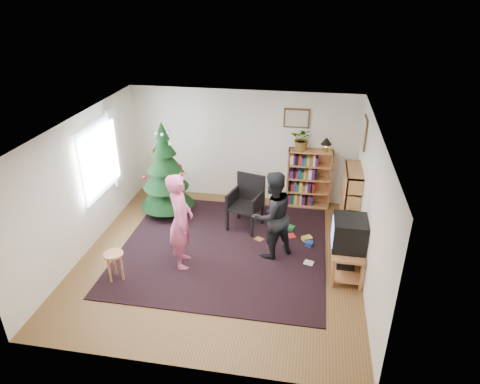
% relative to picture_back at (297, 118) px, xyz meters
% --- Properties ---
extents(floor, '(5.00, 5.00, 0.00)m').
position_rel_picture_back_xyz_m(floor, '(-1.15, -2.48, -1.95)').
color(floor, brown).
rests_on(floor, ground).
extents(ceiling, '(5.00, 5.00, 0.00)m').
position_rel_picture_back_xyz_m(ceiling, '(-1.15, -2.48, 0.55)').
color(ceiling, white).
rests_on(ceiling, wall_back).
extents(wall_back, '(5.00, 0.02, 2.50)m').
position_rel_picture_back_xyz_m(wall_back, '(-1.15, 0.02, -0.70)').
color(wall_back, silver).
rests_on(wall_back, floor).
extents(wall_front, '(5.00, 0.02, 2.50)m').
position_rel_picture_back_xyz_m(wall_front, '(-1.15, -4.97, -0.70)').
color(wall_front, silver).
rests_on(wall_front, floor).
extents(wall_left, '(0.02, 5.00, 2.50)m').
position_rel_picture_back_xyz_m(wall_left, '(-3.65, -2.48, -0.70)').
color(wall_left, silver).
rests_on(wall_left, floor).
extents(wall_right, '(0.02, 5.00, 2.50)m').
position_rel_picture_back_xyz_m(wall_right, '(1.35, -2.48, -0.70)').
color(wall_right, silver).
rests_on(wall_right, floor).
extents(rug, '(3.80, 3.60, 0.02)m').
position_rel_picture_back_xyz_m(rug, '(-1.15, -2.17, -1.94)').
color(rug, black).
rests_on(rug, floor).
extents(window_pane, '(0.04, 1.20, 1.40)m').
position_rel_picture_back_xyz_m(window_pane, '(-3.62, -1.88, -0.45)').
color(window_pane, silver).
rests_on(window_pane, wall_left).
extents(curtain, '(0.06, 0.35, 1.60)m').
position_rel_picture_back_xyz_m(curtain, '(-3.58, -1.18, -0.45)').
color(curtain, white).
rests_on(curtain, wall_left).
extents(picture_back, '(0.55, 0.03, 0.42)m').
position_rel_picture_back_xyz_m(picture_back, '(0.00, 0.00, 0.00)').
color(picture_back, '#4C3319').
rests_on(picture_back, wall_back).
extents(picture_right, '(0.03, 0.50, 0.60)m').
position_rel_picture_back_xyz_m(picture_right, '(1.33, -0.73, 0.00)').
color(picture_right, '#4C3319').
rests_on(picture_right, wall_right).
extents(christmas_tree, '(1.13, 1.13, 2.06)m').
position_rel_picture_back_xyz_m(christmas_tree, '(-2.61, -1.05, -1.09)').
color(christmas_tree, '#3F2816').
rests_on(christmas_tree, rug).
extents(bookshelf_back, '(0.95, 0.30, 1.30)m').
position_rel_picture_back_xyz_m(bookshelf_back, '(0.35, -0.14, -1.29)').
color(bookshelf_back, '#AF773E').
rests_on(bookshelf_back, floor).
extents(bookshelf_right, '(0.30, 0.95, 1.30)m').
position_rel_picture_back_xyz_m(bookshelf_right, '(1.19, -1.00, -1.29)').
color(bookshelf_right, '#AF773E').
rests_on(bookshelf_right, floor).
extents(tv_stand, '(0.52, 0.93, 0.55)m').
position_rel_picture_back_xyz_m(tv_stand, '(1.07, -2.55, -1.62)').
color(tv_stand, '#AF773E').
rests_on(tv_stand, floor).
extents(crt_tv, '(0.55, 0.60, 0.52)m').
position_rel_picture_back_xyz_m(crt_tv, '(1.07, -2.55, -1.14)').
color(crt_tv, black).
rests_on(crt_tv, tv_stand).
extents(armchair, '(0.74, 0.75, 1.10)m').
position_rel_picture_back_xyz_m(armchair, '(-0.87, -1.24, -1.35)').
color(armchair, black).
rests_on(armchair, rug).
extents(stool, '(0.32, 0.32, 0.54)m').
position_rel_picture_back_xyz_m(stool, '(-2.74, -3.40, -1.53)').
color(stool, '#AF773E').
rests_on(stool, floor).
extents(person_standing, '(0.56, 0.72, 1.75)m').
position_rel_picture_back_xyz_m(person_standing, '(-1.76, -2.77, -1.07)').
color(person_standing, '#C04C75').
rests_on(person_standing, rug).
extents(person_by_chair, '(1.02, 0.99, 1.66)m').
position_rel_picture_back_xyz_m(person_by_chair, '(-0.25, -2.22, -1.12)').
color(person_by_chair, black).
rests_on(person_by_chair, rug).
extents(potted_plant, '(0.52, 0.47, 0.50)m').
position_rel_picture_back_xyz_m(potted_plant, '(0.15, -0.14, -0.40)').
color(potted_plant, gray).
rests_on(potted_plant, bookshelf_back).
extents(table_lamp, '(0.24, 0.24, 0.32)m').
position_rel_picture_back_xyz_m(table_lamp, '(0.65, -0.14, -0.44)').
color(table_lamp, '#A57F33').
rests_on(table_lamp, bookshelf_back).
extents(floor_clutter, '(1.17, 1.29, 0.08)m').
position_rel_picture_back_xyz_m(floor_clutter, '(0.15, -1.76, -1.91)').
color(floor_clutter, '#A51E19').
rests_on(floor_clutter, rug).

